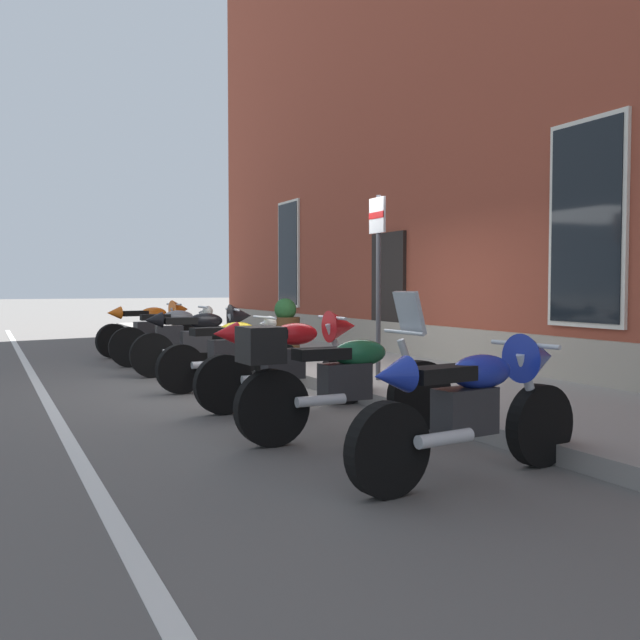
# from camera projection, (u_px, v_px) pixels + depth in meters

# --- Properties ---
(ground_plane) EXTENTS (140.00, 140.00, 0.00)m
(ground_plane) POSITION_uv_depth(u_px,v_px,m) (300.00, 385.00, 9.68)
(ground_plane) COLOR #565451
(sidewalk) EXTENTS (29.30, 2.79, 0.16)m
(sidewalk) POSITION_uv_depth(u_px,v_px,m) (389.00, 374.00, 10.27)
(sidewalk) COLOR gray
(sidewalk) RESTS_ON ground_plane
(lane_stripe) EXTENTS (29.30, 0.12, 0.01)m
(lane_stripe) POSITION_uv_depth(u_px,v_px,m) (47.00, 401.00, 8.32)
(lane_stripe) COLOR silver
(lane_stripe) RESTS_ON ground_plane
(brick_pub_facade) EXTENTS (23.30, 6.75, 10.56)m
(brick_pub_facade) POSITION_uv_depth(u_px,v_px,m) (633.00, 52.00, 12.03)
(brick_pub_facade) COLOR brown
(brick_pub_facade) RESTS_ON ground_plane
(motorcycle_orange_sport) EXTENTS (0.69, 2.03, 1.06)m
(motorcycle_orange_sport) POSITION_uv_depth(u_px,v_px,m) (153.00, 326.00, 13.75)
(motorcycle_orange_sport) COLOR black
(motorcycle_orange_sport) RESTS_ON ground_plane
(motorcycle_grey_naked) EXTENTS (0.62, 2.09, 1.00)m
(motorcycle_grey_naked) POSITION_uv_depth(u_px,v_px,m) (173.00, 336.00, 12.09)
(motorcycle_grey_naked) COLOR black
(motorcycle_grey_naked) RESTS_ON ground_plane
(motorcycle_black_sport) EXTENTS (0.62, 2.06, 1.06)m
(motorcycle_black_sport) POSITION_uv_depth(u_px,v_px,m) (204.00, 337.00, 10.79)
(motorcycle_black_sport) COLOR black
(motorcycle_black_sport) RESTS_ON ground_plane
(motorcycle_yellow_naked) EXTENTS (0.62, 1.98, 0.94)m
(motorcycle_yellow_naked) POSITION_uv_depth(u_px,v_px,m) (232.00, 353.00, 9.27)
(motorcycle_yellow_naked) COLOR black
(motorcycle_yellow_naked) RESTS_ON ground_plane
(motorcycle_red_sport) EXTENTS (0.62, 2.10, 1.07)m
(motorcycle_red_sport) POSITION_uv_depth(u_px,v_px,m) (294.00, 356.00, 7.84)
(motorcycle_red_sport) COLOR black
(motorcycle_red_sport) RESTS_ON ground_plane
(motorcycle_green_touring) EXTENTS (0.62, 2.15, 1.30)m
(motorcycle_green_touring) POSITION_uv_depth(u_px,v_px,m) (338.00, 378.00, 6.26)
(motorcycle_green_touring) COLOR black
(motorcycle_green_touring) RESTS_ON ground_plane
(motorcycle_blue_sport) EXTENTS (0.63, 2.05, 1.00)m
(motorcycle_blue_sport) POSITION_uv_depth(u_px,v_px,m) (479.00, 401.00, 4.97)
(motorcycle_blue_sport) COLOR black
(motorcycle_blue_sport) RESTS_ON ground_plane
(parking_sign) EXTENTS (0.36, 0.07, 2.31)m
(parking_sign) POSITION_uv_depth(u_px,v_px,m) (378.00, 261.00, 8.96)
(parking_sign) COLOR #4C4C51
(parking_sign) RESTS_ON sidewalk
(barrel_planter) EXTENTS (0.55, 0.55, 0.96)m
(barrel_planter) POSITION_uv_depth(u_px,v_px,m) (285.00, 328.00, 12.94)
(barrel_planter) COLOR brown
(barrel_planter) RESTS_ON sidewalk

